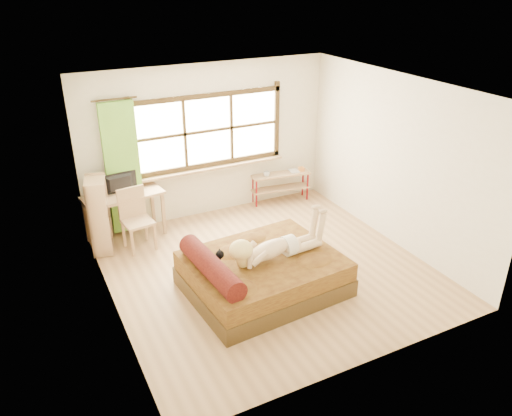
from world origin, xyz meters
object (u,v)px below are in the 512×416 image
desk (123,200)px  bookshelf (99,215)px  chair (135,215)px  bed (260,273)px  woman (275,238)px  pipe_shelf (281,181)px  kitten (211,259)px

desk → bookshelf: (-0.44, -0.24, -0.07)m
chair → bookshelf: (-0.53, 0.12, 0.07)m
bed → woman: woman is taller
woman → desk: woman is taller
woman → pipe_shelf: bearing=54.6°
pipe_shelf → desk: bearing=-169.4°
woman → bookshelf: bookshelf is taller
desk → bookshelf: 0.51m
bookshelf → kitten: bearing=-50.0°
bed → kitten: bearing=166.8°
desk → chair: chair is taller
woman → bookshelf: 2.92m
kitten → pipe_shelf: (2.40, 2.39, -0.21)m
kitten → pipe_shelf: 3.40m
chair → pipe_shelf: size_ratio=0.85×
kitten → pipe_shelf: size_ratio=0.26×
pipe_shelf → bookshelf: bookshelf is taller
desk → chair: (0.09, -0.36, -0.13)m
bookshelf → chair: bearing=-0.1°
chair → bookshelf: 0.55m
pipe_shelf → kitten: bearing=-126.8°
pipe_shelf → bed: bearing=-116.4°
chair → woman: bearing=-63.1°
bed → woman: bearing=-17.3°
woman → chair: woman is taller
bed → bookshelf: size_ratio=1.78×
bookshelf → desk: bearing=41.3°
bed → bookshelf: bookshelf is taller
woman → bed: bearing=162.7°
pipe_shelf → woman: bearing=-112.7°
bed → woman: (0.20, -0.05, 0.54)m
kitten → chair: size_ratio=0.31×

